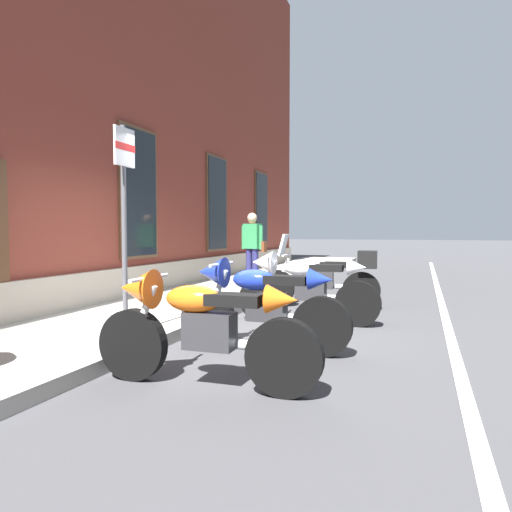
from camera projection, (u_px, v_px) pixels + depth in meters
ground_plane at (207, 328)px, 6.47m from camera, size 140.00×140.00×0.00m
sidewalk at (137, 317)px, 6.86m from camera, size 30.96×2.35×0.15m
lane_stripe at (453, 348)px, 5.37m from camera, size 30.96×0.12×0.01m
motorcycle_orange_sport at (196, 324)px, 4.00m from camera, size 0.62×2.09×1.03m
motorcycle_blue_sport at (257, 301)px, 5.24m from camera, size 0.62×2.04×1.06m
motorcycle_white_sport at (302, 284)px, 6.81m from camera, size 0.62×2.14×1.08m
motorcycle_silver_touring at (324, 277)px, 8.13m from camera, size 0.62×2.18×1.32m
pedestrian_striped_shirt at (252, 244)px, 10.60m from camera, size 0.30×0.65×1.64m
pedestrian_tan_coat at (252, 243)px, 11.42m from camera, size 0.28×0.58×1.63m
parking_sign at (124, 201)px, 5.30m from camera, size 0.36×0.07×2.44m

